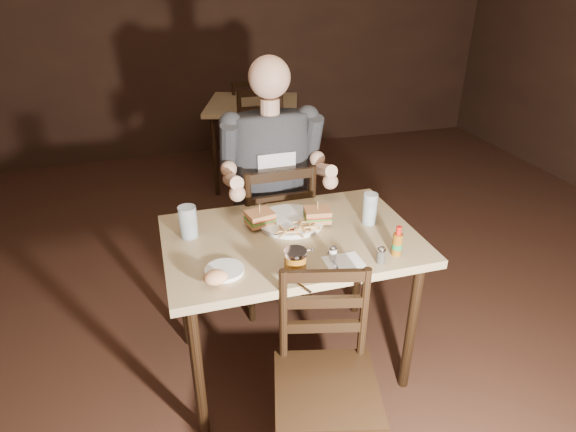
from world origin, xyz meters
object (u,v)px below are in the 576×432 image
object	(u,v)px
hot_sauce	(398,241)
syrup_dispenser	(295,263)
bg_chair_far	(242,121)
bg_table	(253,112)
chair_near	(327,389)
dinner_plate	(290,222)
main_table	(291,252)
glass_right	(370,209)
side_plate	(225,271)
diner	(273,153)
glass_left	(188,222)
chair_far	(272,232)
bg_chair_near	(268,153)

from	to	relation	value
hot_sauce	syrup_dispenser	size ratio (longest dim) A/B	1.16
bg_chair_far	syrup_dispenser	world-z (taller)	bg_chair_far
bg_table	chair_near	distance (m)	3.05
syrup_dispenser	dinner_plate	bearing A→B (deg)	75.74
main_table	glass_right	world-z (taller)	glass_right
main_table	side_plate	xyz separation A→B (m)	(-0.34, -0.20, 0.09)
bg_chair_far	diner	xyz separation A→B (m)	(-0.30, -2.44, 0.54)
bg_chair_far	side_plate	distance (m)	3.26
glass_left	glass_right	world-z (taller)	glass_right
chair_far	dinner_plate	size ratio (longest dim) A/B	3.01
chair_near	syrup_dispenser	distance (m)	0.50
chair_far	main_table	bearing A→B (deg)	83.53
dinner_plate	syrup_dispenser	bearing A→B (deg)	-103.84
bg_table	syrup_dispenser	size ratio (longest dim) A/B	8.52
glass_left	hot_sauce	world-z (taller)	glass_left
chair_far	dinner_plate	distance (m)	0.55
bg_chair_far	side_plate	xyz separation A→B (m)	(-0.69, -3.17, 0.33)
diner	chair_near	bearing A→B (deg)	-95.79
bg_table	dinner_plate	xyz separation A→B (m)	(-0.32, -2.29, 0.10)
bg_table	syrup_dispenser	world-z (taller)	syrup_dispenser
chair_near	diner	distance (m)	1.25
chair_near	glass_right	xyz separation A→B (m)	(0.43, 0.62, 0.42)
diner	glass_right	bearing A→B (deg)	-57.05
dinner_plate	glass_right	bearing A→B (deg)	-15.70
main_table	bg_chair_near	bearing A→B (deg)	79.42
glass_left	main_table	bearing A→B (deg)	-16.01
chair_far	side_plate	bearing A→B (deg)	61.82
bg_chair_far	diner	bearing A→B (deg)	68.18
chair_near	bg_chair_near	distance (m)	2.49
bg_chair_near	diner	xyz separation A→B (m)	(-0.30, -1.34, 0.50)
chair_far	bg_chair_near	bearing A→B (deg)	-104.56
syrup_dispenser	side_plate	size ratio (longest dim) A/B	0.75
chair_far	side_plate	world-z (taller)	chair_far
diner	side_plate	distance (m)	0.85
dinner_plate	side_plate	distance (m)	0.50
dinner_plate	bg_chair_near	bearing A→B (deg)	79.73
glass_left	dinner_plate	bearing A→B (deg)	-0.78
dinner_plate	glass_left	distance (m)	0.48
chair_near	syrup_dispenser	world-z (taller)	syrup_dispenser
chair_far	bg_chair_far	xyz separation A→B (m)	(0.30, 2.39, -0.03)
main_table	bg_chair_far	distance (m)	3.00
main_table	hot_sauce	distance (m)	0.50
bg_table	glass_left	world-z (taller)	glass_left
hot_sauce	glass_left	bearing A→B (deg)	154.30
side_plate	diner	bearing A→B (deg)	61.68
bg_chair_near	side_plate	xyz separation A→B (m)	(-0.69, -2.07, 0.29)
glass_left	glass_right	xyz separation A→B (m)	(0.84, -0.11, 0.00)
bg_chair_near	glass_right	world-z (taller)	bg_chair_near
hot_sauce	diner	bearing A→B (deg)	113.05
syrup_dispenser	side_plate	distance (m)	0.29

